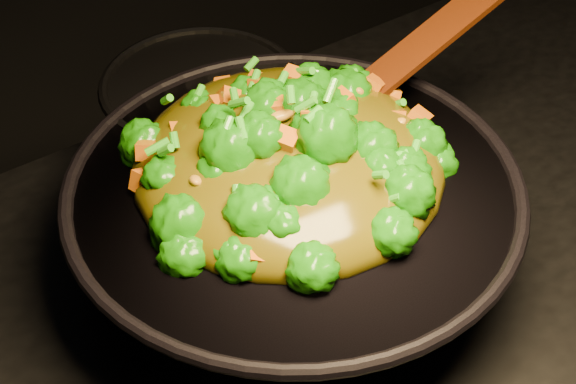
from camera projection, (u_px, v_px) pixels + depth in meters
wok at (293, 231)px, 0.93m from camera, size 0.59×0.59×0.13m
stir_fry at (288, 127)px, 0.87m from camera, size 0.40×0.40×0.11m
spatula at (399, 64)px, 0.96m from camera, size 0.26×0.05×0.11m
back_pot at (204, 124)px, 1.06m from camera, size 0.29×0.29×0.13m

